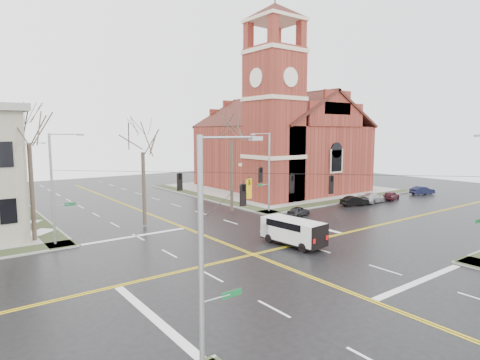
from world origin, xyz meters
TOP-DOWN VIEW (x-y plane):
  - ground at (0.00, 0.00)m, footprint 120.00×120.00m
  - sidewalks at (0.00, 0.00)m, footprint 80.00×80.00m
  - road_markings at (0.00, 0.00)m, footprint 100.00×100.00m
  - church at (24.76, 24.78)m, footprint 24.28×27.48m
  - signal_pole_ne at (11.32, 11.50)m, footprint 2.75×0.22m
  - signal_pole_nw at (-11.32, 11.50)m, footprint 2.75×0.22m
  - signal_pole_sw at (-11.32, -11.50)m, footprint 2.75×0.22m
  - span_wires at (0.00, 0.00)m, footprint 23.02×23.02m
  - traffic_signals at (-0.00, -0.67)m, footprint 8.21×8.26m
  - streetlight_north_a at (-10.65, 28.00)m, footprint 2.30×0.20m
  - streetlight_north_b at (-10.65, 48.00)m, footprint 2.30×0.20m
  - cargo_van at (4.21, 0.29)m, footprint 2.66×5.71m
  - parked_car_a at (12.81, 7.99)m, footprint 3.33×1.87m
  - parked_car_b at (22.92, 8.19)m, footprint 3.91×2.15m
  - parked_car_c at (26.55, 8.15)m, footprint 4.60×2.21m
  - parked_car_d at (30.50, 7.98)m, footprint 3.75×2.21m
  - parked_car_e at (38.51, 7.94)m, footprint 3.96×2.38m
  - tree_nw_far at (-12.60, 13.84)m, footprint 4.00×4.00m
  - tree_nw_near at (-2.81, 13.63)m, footprint 4.00×4.00m
  - tree_ne at (8.04, 14.02)m, footprint 4.00×4.00m

SIDE VIEW (x-z plane):
  - ground at x=0.00m, z-range 0.00..0.00m
  - road_markings at x=0.00m, z-range 0.00..0.01m
  - sidewalks at x=0.00m, z-range -0.01..0.16m
  - parked_car_a at x=12.81m, z-range 0.00..1.07m
  - parked_car_d at x=30.50m, z-range 0.00..1.20m
  - parked_car_b at x=22.92m, z-range 0.00..1.22m
  - parked_car_e at x=38.51m, z-range 0.00..1.23m
  - parked_car_c at x=26.55m, z-range 0.00..1.29m
  - cargo_van at x=4.21m, z-range 0.19..2.29m
  - streetlight_north_a at x=-10.65m, z-range 0.47..8.47m
  - streetlight_north_b at x=-10.65m, z-range 0.47..8.47m
  - signal_pole_ne at x=11.32m, z-range 0.45..9.45m
  - signal_pole_nw at x=-11.32m, z-range 0.45..9.45m
  - signal_pole_sw at x=-11.32m, z-range 0.45..9.45m
  - traffic_signals at x=0.00m, z-range 4.80..6.10m
  - span_wires at x=0.00m, z-range 6.18..6.22m
  - tree_nw_near at x=-2.81m, z-range 2.41..13.12m
  - church at x=24.76m, z-range -5.32..22.18m
  - tree_ne at x=8.04m, z-range 2.71..14.88m
  - tree_nw_far at x=-12.60m, z-range 2.73..14.96m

